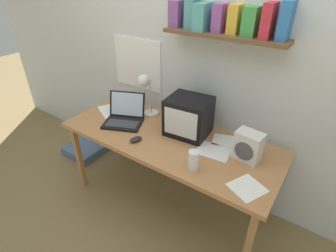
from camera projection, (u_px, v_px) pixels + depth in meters
name	position (u px, v px, depth m)	size (l,w,h in m)	color
ground_plane	(168.00, 201.00, 2.46)	(12.00, 12.00, 0.00)	olive
back_wall	(199.00, 52.00, 2.08)	(5.60, 0.24, 2.60)	silver
corner_desk	(168.00, 143.00, 2.11)	(1.77, 0.70, 0.73)	#B37847
crt_monitor	(188.00, 116.00, 2.06)	(0.35, 0.32, 0.30)	black
laptop	(125.00, 115.00, 2.27)	(0.41, 0.40, 0.23)	black
desk_lamp	(145.00, 88.00, 2.24)	(0.14, 0.19, 0.39)	silver
juice_glass	(194.00, 161.00, 1.72)	(0.07, 0.07, 0.14)	white
space_heater	(248.00, 146.00, 1.79)	(0.19, 0.14, 0.21)	silver
computer_mouse	(136.00, 139.00, 2.02)	(0.09, 0.12, 0.03)	#232326
printed_handout	(213.00, 151.00, 1.92)	(0.26, 0.21, 0.00)	white
open_notebook	(247.00, 188.00, 1.60)	(0.25, 0.25, 0.00)	white
loose_paper_near_laptop	(225.00, 141.00, 2.03)	(0.22, 0.21, 0.00)	white
loose_paper_near_monitor	(109.00, 111.00, 2.46)	(0.30, 0.25, 0.00)	white
floor_cushion	(86.00, 149.00, 3.08)	(0.40, 0.40, 0.10)	slate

